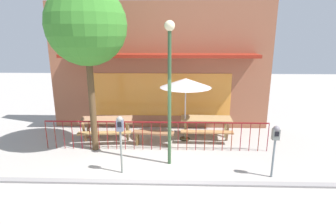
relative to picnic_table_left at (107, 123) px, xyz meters
name	(u,v)px	position (x,y,z in m)	size (l,w,h in m)	color
ground	(151,176)	(1.83, -2.68, -0.61)	(40.00, 40.00, 0.00)	#A19B94
pub_storefront	(160,67)	(1.83, 1.66, 1.82)	(8.60, 1.33, 4.87)	brown
patio_fence_front	(156,131)	(1.83, -0.90, 0.05)	(7.24, 0.04, 0.97)	maroon
picnic_table_left	(107,123)	(0.00, 0.00, 0.00)	(1.92, 1.53, 0.79)	#9E7455
picnic_table_right	(206,122)	(3.55, 0.21, 0.00)	(1.85, 1.42, 0.79)	#9A7B4F
patio_umbrella	(186,83)	(2.79, 0.06, 1.44)	(1.77, 1.77, 2.22)	black
patio_bench	(153,136)	(1.71, -0.51, -0.26)	(1.43, 0.49, 0.48)	brown
parking_meter_near	(120,130)	(1.01, -2.51, 0.64)	(0.18, 0.17, 1.62)	gray
parking_meter_far	(275,138)	(5.04, -2.61, 0.50)	(0.18, 0.17, 1.43)	slate
street_tree	(86,26)	(-0.17, -0.94, 3.30)	(2.39, 2.39, 5.13)	#503922
street_lamp	(170,75)	(2.29, -1.90, 2.01)	(0.28, 0.28, 4.03)	#304F2F
curb_edge	(150,183)	(1.83, -3.07, -0.61)	(12.03, 0.20, 0.11)	gray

